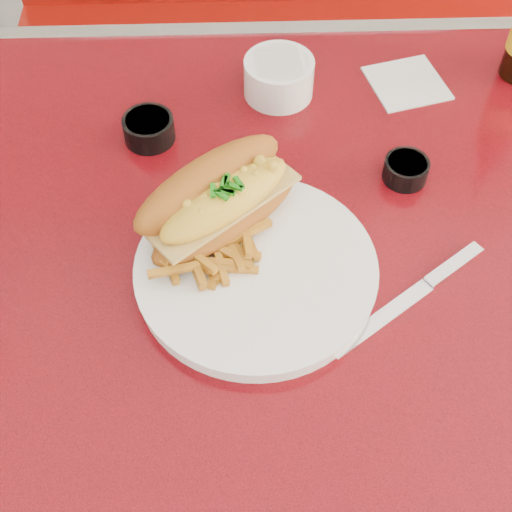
{
  "coord_description": "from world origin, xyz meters",
  "views": [
    {
      "loc": [
        -0.09,
        -0.56,
        1.45
      ],
      "look_at": [
        -0.08,
        -0.08,
        0.81
      ],
      "focal_mm": 50.0,
      "sensor_mm": 36.0,
      "label": 1
    }
  ],
  "objects_px": {
    "sauce_cup_right": "(406,169)",
    "knife": "(422,289)",
    "diner_table": "(307,295)",
    "fork": "(312,265)",
    "booth_bench_far": "(275,95)",
    "mac_hoagie": "(219,199)",
    "dinner_plate": "(256,271)",
    "sauce_cup_left": "(149,128)",
    "gravy_ramekin": "(279,76)"
  },
  "relations": [
    {
      "from": "booth_bench_far",
      "to": "dinner_plate",
      "type": "bearing_deg",
      "value": -94.86
    },
    {
      "from": "diner_table",
      "to": "fork",
      "type": "height_order",
      "value": "fork"
    },
    {
      "from": "dinner_plate",
      "to": "sauce_cup_left",
      "type": "xyz_separation_m",
      "value": [
        -0.14,
        0.24,
        0.01
      ]
    },
    {
      "from": "mac_hoagie",
      "to": "gravy_ramekin",
      "type": "distance_m",
      "value": 0.27
    },
    {
      "from": "mac_hoagie",
      "to": "sauce_cup_right",
      "type": "xyz_separation_m",
      "value": [
        0.24,
        0.08,
        -0.04
      ]
    },
    {
      "from": "sauce_cup_right",
      "to": "diner_table",
      "type": "bearing_deg",
      "value": -149.19
    },
    {
      "from": "knife",
      "to": "booth_bench_far",
      "type": "bearing_deg",
      "value": 60.98
    },
    {
      "from": "mac_hoagie",
      "to": "fork",
      "type": "bearing_deg",
      "value": -72.93
    },
    {
      "from": "diner_table",
      "to": "sauce_cup_left",
      "type": "bearing_deg",
      "value": 143.43
    },
    {
      "from": "gravy_ramekin",
      "to": "booth_bench_far",
      "type": "bearing_deg",
      "value": 86.69
    },
    {
      "from": "booth_bench_far",
      "to": "knife",
      "type": "distance_m",
      "value": 1.04
    },
    {
      "from": "booth_bench_far",
      "to": "gravy_ramekin",
      "type": "xyz_separation_m",
      "value": [
        -0.03,
        -0.56,
        0.51
      ]
    },
    {
      "from": "sauce_cup_left",
      "to": "gravy_ramekin",
      "type": "bearing_deg",
      "value": 26.17
    },
    {
      "from": "dinner_plate",
      "to": "fork",
      "type": "bearing_deg",
      "value": 0.38
    },
    {
      "from": "mac_hoagie",
      "to": "diner_table",
      "type": "bearing_deg",
      "value": -35.17
    },
    {
      "from": "mac_hoagie",
      "to": "sauce_cup_right",
      "type": "bearing_deg",
      "value": -20.62
    },
    {
      "from": "gravy_ramekin",
      "to": "knife",
      "type": "xyz_separation_m",
      "value": [
        0.15,
        -0.35,
        -0.03
      ]
    },
    {
      "from": "booth_bench_far",
      "to": "dinner_plate",
      "type": "xyz_separation_m",
      "value": [
        -0.08,
        -0.89,
        0.49
      ]
    },
    {
      "from": "dinner_plate",
      "to": "sauce_cup_right",
      "type": "distance_m",
      "value": 0.25
    },
    {
      "from": "sauce_cup_left",
      "to": "knife",
      "type": "bearing_deg",
      "value": -38.67
    },
    {
      "from": "dinner_plate",
      "to": "gravy_ramekin",
      "type": "xyz_separation_m",
      "value": [
        0.04,
        0.33,
        0.02
      ]
    },
    {
      "from": "dinner_plate",
      "to": "fork",
      "type": "distance_m",
      "value": 0.07
    },
    {
      "from": "gravy_ramekin",
      "to": "dinner_plate",
      "type": "bearing_deg",
      "value": -97.53
    },
    {
      "from": "diner_table",
      "to": "mac_hoagie",
      "type": "xyz_separation_m",
      "value": [
        -0.12,
        -0.01,
        0.22
      ]
    },
    {
      "from": "booth_bench_far",
      "to": "knife",
      "type": "xyz_separation_m",
      "value": [
        0.12,
        -0.91,
        0.49
      ]
    },
    {
      "from": "booth_bench_far",
      "to": "diner_table",
      "type": "bearing_deg",
      "value": -90.0
    },
    {
      "from": "mac_hoagie",
      "to": "knife",
      "type": "xyz_separation_m",
      "value": [
        0.23,
        -0.1,
        -0.06
      ]
    },
    {
      "from": "sauce_cup_right",
      "to": "knife",
      "type": "xyz_separation_m",
      "value": [
        -0.01,
        -0.18,
        -0.01
      ]
    },
    {
      "from": "diner_table",
      "to": "dinner_plate",
      "type": "relative_size",
      "value": 3.9
    },
    {
      "from": "mac_hoagie",
      "to": "fork",
      "type": "height_order",
      "value": "mac_hoagie"
    },
    {
      "from": "diner_table",
      "to": "fork",
      "type": "bearing_deg",
      "value": -98.13
    },
    {
      "from": "diner_table",
      "to": "dinner_plate",
      "type": "xyz_separation_m",
      "value": [
        -0.08,
        -0.08,
        0.17
      ]
    },
    {
      "from": "fork",
      "to": "sauce_cup_right",
      "type": "relative_size",
      "value": 2.24
    },
    {
      "from": "diner_table",
      "to": "knife",
      "type": "distance_m",
      "value": 0.23
    },
    {
      "from": "fork",
      "to": "gravy_ramekin",
      "type": "height_order",
      "value": "gravy_ramekin"
    },
    {
      "from": "fork",
      "to": "knife",
      "type": "relative_size",
      "value": 0.71
    },
    {
      "from": "fork",
      "to": "gravy_ramekin",
      "type": "relative_size",
      "value": 1.15
    },
    {
      "from": "diner_table",
      "to": "booth_bench_far",
      "type": "distance_m",
      "value": 0.87
    },
    {
      "from": "booth_bench_far",
      "to": "dinner_plate",
      "type": "height_order",
      "value": "booth_bench_far"
    },
    {
      "from": "dinner_plate",
      "to": "knife",
      "type": "distance_m",
      "value": 0.19
    },
    {
      "from": "mac_hoagie",
      "to": "sauce_cup_right",
      "type": "height_order",
      "value": "mac_hoagie"
    },
    {
      "from": "mac_hoagie",
      "to": "fork",
      "type": "relative_size",
      "value": 1.61
    },
    {
      "from": "booth_bench_far",
      "to": "gravy_ramekin",
      "type": "relative_size",
      "value": 9.69
    },
    {
      "from": "booth_bench_far",
      "to": "gravy_ramekin",
      "type": "bearing_deg",
      "value": -93.31
    },
    {
      "from": "booth_bench_far",
      "to": "gravy_ramekin",
      "type": "distance_m",
      "value": 0.76
    },
    {
      "from": "booth_bench_far",
      "to": "mac_hoagie",
      "type": "relative_size",
      "value": 5.22
    },
    {
      "from": "diner_table",
      "to": "dinner_plate",
      "type": "bearing_deg",
      "value": -133.92
    },
    {
      "from": "diner_table",
      "to": "sauce_cup_left",
      "type": "distance_m",
      "value": 0.32
    },
    {
      "from": "mac_hoagie",
      "to": "knife",
      "type": "distance_m",
      "value": 0.26
    },
    {
      "from": "knife",
      "to": "dinner_plate",
      "type": "bearing_deg",
      "value": 136.05
    }
  ]
}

